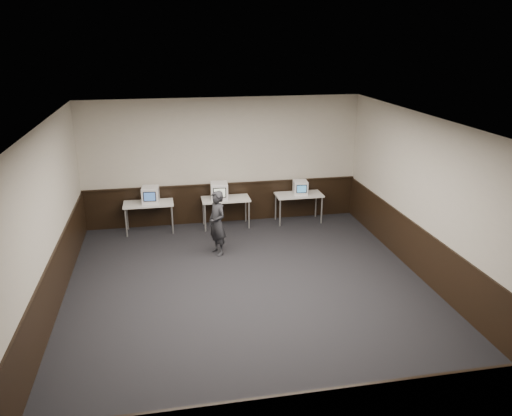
{
  "coord_description": "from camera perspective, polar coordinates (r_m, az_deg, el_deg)",
  "views": [
    {
      "loc": [
        -1.48,
        -8.21,
        4.63
      ],
      "look_at": [
        0.39,
        1.6,
        1.15
      ],
      "focal_mm": 35.0,
      "sensor_mm": 36.0,
      "label": 1
    }
  ],
  "objects": [
    {
      "name": "floor",
      "position": [
        9.54,
        -0.53,
        -9.82
      ],
      "size": [
        8.0,
        8.0,
        0.0
      ],
      "primitive_type": "plane",
      "color": "black",
      "rests_on": "ground"
    },
    {
      "name": "ceiling",
      "position": [
        8.46,
        -0.6,
        9.49
      ],
      "size": [
        8.0,
        8.0,
        0.0
      ],
      "primitive_type": "plane",
      "rotation": [
        3.14,
        0.0,
        0.0
      ],
      "color": "white",
      "rests_on": "back_wall"
    },
    {
      "name": "back_wall",
      "position": [
        12.67,
        -3.81,
        5.33
      ],
      "size": [
        7.0,
        0.0,
        7.0
      ],
      "primitive_type": "plane",
      "rotation": [
        1.57,
        0.0,
        0.0
      ],
      "color": "#BCB5A5",
      "rests_on": "ground"
    },
    {
      "name": "front_wall",
      "position": [
        5.39,
        7.31,
        -15.15
      ],
      "size": [
        7.0,
        0.0,
        7.0
      ],
      "primitive_type": "plane",
      "rotation": [
        -1.57,
        0.0,
        0.0
      ],
      "color": "#BCB5A5",
      "rests_on": "ground"
    },
    {
      "name": "left_wall",
      "position": [
        8.98,
        -23.13,
        -2.12
      ],
      "size": [
        0.0,
        8.0,
        8.0
      ],
      "primitive_type": "plane",
      "rotation": [
        1.57,
        0.0,
        1.57
      ],
      "color": "#BCB5A5",
      "rests_on": "ground"
    },
    {
      "name": "right_wall",
      "position": [
        10.07,
        19.44,
        0.57
      ],
      "size": [
        0.0,
        8.0,
        8.0
      ],
      "primitive_type": "plane",
      "rotation": [
        1.57,
        0.0,
        -1.57
      ],
      "color": "#BCB5A5",
      "rests_on": "ground"
    },
    {
      "name": "wainscot_back",
      "position": [
        12.95,
        -3.69,
        0.58
      ],
      "size": [
        6.98,
        0.04,
        1.0
      ],
      "primitive_type": "cube",
      "color": "black",
      "rests_on": "back_wall"
    },
    {
      "name": "wainscot_left",
      "position": [
        9.4,
        -22.14,
        -8.37
      ],
      "size": [
        0.04,
        7.98,
        1.0
      ],
      "primitive_type": "cube",
      "color": "black",
      "rests_on": "left_wall"
    },
    {
      "name": "wainscot_right",
      "position": [
        10.44,
        18.68,
        -5.17
      ],
      "size": [
        0.04,
        7.98,
        1.0
      ],
      "primitive_type": "cube",
      "color": "black",
      "rests_on": "right_wall"
    },
    {
      "name": "wainscot_rail",
      "position": [
        12.78,
        -3.73,
        2.76
      ],
      "size": [
        6.98,
        0.06,
        0.04
      ],
      "primitive_type": "cube",
      "color": "black",
      "rests_on": "wainscot_back"
    },
    {
      "name": "desk_left",
      "position": [
        12.46,
        -12.18,
        0.28
      ],
      "size": [
        1.2,
        0.6,
        0.75
      ],
      "color": "silver",
      "rests_on": "ground"
    },
    {
      "name": "desk_center",
      "position": [
        12.54,
        -3.48,
        0.81
      ],
      "size": [
        1.2,
        0.6,
        0.75
      ],
      "color": "silver",
      "rests_on": "ground"
    },
    {
      "name": "desk_right",
      "position": [
        12.9,
        4.91,
        1.31
      ],
      "size": [
        1.2,
        0.6,
        0.75
      ],
      "color": "silver",
      "rests_on": "ground"
    },
    {
      "name": "emac_left",
      "position": [
        12.37,
        -11.96,
        1.49
      ],
      "size": [
        0.44,
        0.46,
        0.4
      ],
      "rotation": [
        0.0,
        0.0,
        -0.09
      ],
      "color": "white",
      "rests_on": "desk_left"
    },
    {
      "name": "emac_center",
      "position": [
        12.41,
        -4.22,
        1.96
      ],
      "size": [
        0.45,
        0.48,
        0.42
      ],
      "rotation": [
        0.0,
        0.0,
        -0.07
      ],
      "color": "white",
      "rests_on": "desk_center"
    },
    {
      "name": "emac_right",
      "position": [
        12.83,
        5.09,
        2.35
      ],
      "size": [
        0.39,
        0.41,
        0.35
      ],
      "rotation": [
        0.0,
        0.0,
        -0.1
      ],
      "color": "white",
      "rests_on": "desk_right"
    },
    {
      "name": "person",
      "position": [
        10.95,
        -4.46,
        -1.72
      ],
      "size": [
        0.54,
        0.63,
        1.45
      ],
      "primitive_type": "imported",
      "rotation": [
        0.0,
        0.0,
        -1.14
      ],
      "color": "#242429",
      "rests_on": "ground"
    }
  ]
}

